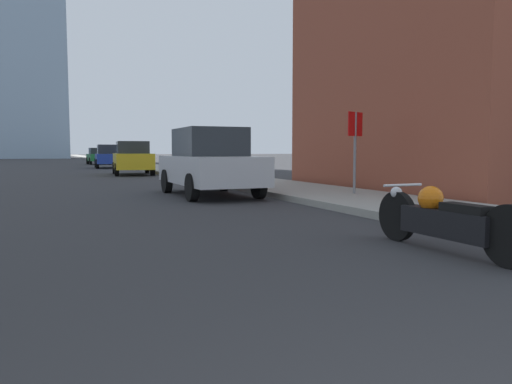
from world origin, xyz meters
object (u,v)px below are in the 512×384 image
(parked_car_blue, at_px, (108,156))
(parked_car_green, at_px, (98,156))
(motorcycle, at_px, (444,219))
(parked_car_yellow, at_px, (133,158))
(parked_car_silver, at_px, (209,163))
(stop_sign, at_px, (355,138))
(pedestrian, at_px, (232,158))

(parked_car_blue, relative_size, parked_car_green, 1.12)
(motorcycle, xyz_separation_m, parked_car_blue, (-0.30, 32.90, 0.44))
(parked_car_yellow, xyz_separation_m, parked_car_blue, (0.03, 11.25, -0.01))
(parked_car_silver, relative_size, parked_car_blue, 1.00)
(stop_sign, xyz_separation_m, pedestrian, (-0.85, 6.81, -0.58))
(parked_car_green, xyz_separation_m, pedestrian, (1.98, -30.73, 0.20))
(parked_car_green, bearing_deg, parked_car_yellow, -92.33)
(motorcycle, distance_m, stop_sign, 6.76)
(parked_car_green, bearing_deg, stop_sign, -87.29)
(motorcycle, xyz_separation_m, parked_car_silver, (-0.30, 8.48, 0.51))
(motorcycle, xyz_separation_m, stop_sign, (2.78, 6.06, 1.15))
(motorcycle, relative_size, pedestrian, 1.52)
(parked_car_blue, height_order, pedestrian, pedestrian)
(motorcycle, height_order, stop_sign, stop_sign)
(parked_car_yellow, bearing_deg, parked_car_green, 93.90)
(motorcycle, bearing_deg, parked_car_yellow, 89.94)
(motorcycle, distance_m, parked_car_silver, 8.50)
(pedestrian, bearing_deg, stop_sign, -82.92)
(parked_car_green, height_order, pedestrian, pedestrian)
(parked_car_silver, distance_m, parked_car_blue, 24.42)
(parked_car_silver, bearing_deg, stop_sign, -38.01)
(parked_car_blue, xyz_separation_m, stop_sign, (3.08, -26.84, 0.71))
(stop_sign, bearing_deg, parked_car_yellow, 101.28)
(parked_car_blue, distance_m, stop_sign, 27.03)
(parked_car_yellow, distance_m, stop_sign, 15.91)
(motorcycle, bearing_deg, stop_sign, 64.41)
(motorcycle, bearing_deg, parked_car_blue, 89.60)
(motorcycle, height_order, parked_car_blue, parked_car_blue)
(parked_car_green, bearing_deg, parked_car_blue, -92.97)
(motorcycle, relative_size, parked_car_green, 0.61)
(parked_car_silver, distance_m, parked_car_green, 35.12)
(motorcycle, bearing_deg, pedestrian, 80.52)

